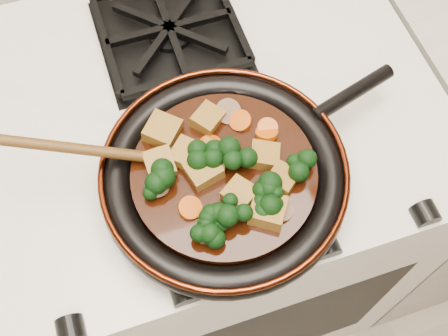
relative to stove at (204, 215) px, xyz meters
name	(u,v)px	position (x,y,z in m)	size (l,w,h in m)	color
stove	(204,215)	(0.00, 0.00, 0.00)	(0.76, 0.60, 0.90)	beige
burner_grate_front	(223,177)	(0.00, -0.14, 0.46)	(0.23, 0.23, 0.03)	black
burner_grate_back	(170,32)	(0.00, 0.14, 0.46)	(0.23, 0.23, 0.03)	black
skillet	(225,176)	(0.00, -0.15, 0.49)	(0.46, 0.34, 0.05)	black
braising_sauce	(224,175)	(0.00, -0.15, 0.50)	(0.25, 0.25, 0.02)	black
tofu_cube_0	(162,131)	(-0.07, -0.07, 0.52)	(0.04, 0.04, 0.02)	brown
tofu_cube_1	(240,194)	(0.00, -0.20, 0.52)	(0.04, 0.04, 0.02)	brown
tofu_cube_2	(188,155)	(-0.04, -0.12, 0.52)	(0.04, 0.04, 0.02)	brown
tofu_cube_3	(268,211)	(0.03, -0.23, 0.52)	(0.04, 0.04, 0.02)	brown
tofu_cube_4	(204,171)	(-0.03, -0.15, 0.52)	(0.04, 0.04, 0.02)	brown
tofu_cube_5	(208,119)	(0.00, -0.07, 0.52)	(0.04, 0.03, 0.02)	brown
tofu_cube_6	(264,156)	(0.05, -0.15, 0.52)	(0.04, 0.04, 0.02)	brown
tofu_cube_7	(160,164)	(-0.08, -0.12, 0.52)	(0.04, 0.04, 0.02)	brown
tofu_cube_8	(213,158)	(-0.01, -0.13, 0.52)	(0.04, 0.04, 0.02)	brown
tofu_cube_9	(282,179)	(0.06, -0.19, 0.52)	(0.03, 0.04, 0.02)	brown
broccoli_floret_0	(298,168)	(0.09, -0.19, 0.52)	(0.06, 0.06, 0.05)	black
broccoli_floret_1	(270,217)	(0.03, -0.24, 0.52)	(0.06, 0.06, 0.05)	black
broccoli_floret_2	(265,192)	(0.04, -0.20, 0.52)	(0.06, 0.06, 0.05)	black
broccoli_floret_3	(203,236)	(-0.06, -0.24, 0.52)	(0.06, 0.06, 0.05)	black
broccoli_floret_4	(206,158)	(-0.02, -0.13, 0.52)	(0.06, 0.06, 0.05)	black
broccoli_floret_5	(238,155)	(0.02, -0.14, 0.52)	(0.06, 0.06, 0.06)	black
broccoli_floret_6	(233,209)	(-0.01, -0.21, 0.52)	(0.06, 0.06, 0.06)	black
broccoli_floret_7	(158,184)	(-0.09, -0.15, 0.52)	(0.06, 0.06, 0.05)	black
broccoli_floret_8	(213,220)	(-0.04, -0.22, 0.52)	(0.06, 0.06, 0.05)	black
carrot_coin_0	(268,128)	(0.07, -0.11, 0.51)	(0.03, 0.03, 0.01)	#B84305
carrot_coin_1	(267,133)	(0.07, -0.12, 0.51)	(0.03, 0.03, 0.01)	#B84305
carrot_coin_2	(240,121)	(0.04, -0.09, 0.51)	(0.03, 0.03, 0.01)	#B84305
carrot_coin_3	(210,145)	(-0.01, -0.11, 0.51)	(0.03, 0.03, 0.01)	#B84305
carrot_coin_4	(216,152)	(0.00, -0.13, 0.51)	(0.03, 0.03, 0.01)	#B84305
carrot_coin_5	(190,208)	(-0.06, -0.19, 0.51)	(0.03, 0.03, 0.01)	#B84305
mushroom_slice_0	(157,187)	(-0.10, -0.15, 0.52)	(0.03, 0.03, 0.01)	brown
mushroom_slice_1	(228,111)	(0.03, -0.07, 0.52)	(0.04, 0.04, 0.01)	brown
mushroom_slice_2	(280,208)	(0.05, -0.23, 0.52)	(0.04, 0.04, 0.01)	brown
wooden_spoon	(113,153)	(-0.14, -0.09, 0.53)	(0.15, 0.07, 0.24)	#4D2F10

